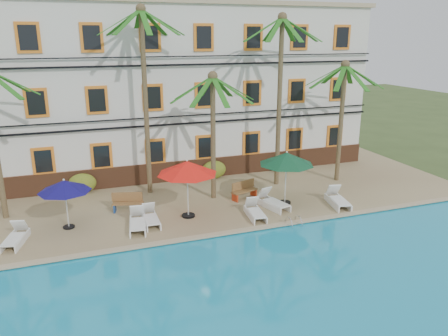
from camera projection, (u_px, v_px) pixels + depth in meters
name	position (u px, v px, depth m)	size (l,w,h in m)	color
ground	(219.00, 230.00, 19.95)	(100.00, 100.00, 0.00)	#384C23
pool_deck	(190.00, 192.00, 24.43)	(30.00, 12.00, 0.25)	tan
swimming_pool	(292.00, 318.00, 13.61)	(26.00, 12.00, 0.20)	#1993BB
pool_coping	(226.00, 233.00, 19.06)	(30.00, 0.35, 0.06)	tan
hotel_building	(167.00, 88.00, 27.39)	(25.40, 6.44, 10.22)	silver
palm_b	(144.00, 79.00, 22.33)	(4.35, 4.35, 9.81)	brown
palm_c	(213.00, 117.00, 22.06)	(4.35, 4.35, 6.63)	brown
palm_d	(280.00, 80.00, 23.76)	(4.35, 4.35, 9.48)	brown
palm_e	(342.00, 104.00, 24.87)	(4.35, 4.35, 7.01)	brown
shrub_left	(82.00, 183.00, 23.85)	(1.50, 0.90, 1.10)	#23621C
shrub_mid	(214.00, 170.00, 26.29)	(1.50, 0.90, 1.10)	#23621C
shrub_right	(283.00, 163.00, 27.78)	(1.50, 0.90, 1.10)	#23621C
umbrella_blue	(64.00, 186.00, 19.08)	(2.31, 2.31, 2.32)	black
umbrella_red	(187.00, 168.00, 20.18)	(2.84, 2.84, 2.83)	black
umbrella_green	(287.00, 159.00, 21.82)	(2.79, 2.79, 2.79)	black
lounger_a	(15.00, 237.00, 18.09)	(1.07, 1.92, 0.86)	white
lounger_b	(138.00, 222.00, 19.50)	(0.99, 2.05, 0.93)	white
lounger_c	(150.00, 218.00, 20.02)	(0.68, 1.84, 0.86)	white
lounger_d	(255.00, 211.00, 20.74)	(0.88, 1.91, 0.87)	white
lounger_e	(272.00, 202.00, 21.90)	(1.18, 2.09, 0.94)	white
lounger_f	(337.00, 199.00, 22.19)	(1.10, 2.11, 0.95)	white
bench_left	(128.00, 202.00, 21.41)	(1.57, 0.86, 0.93)	olive
bench_right	(244.00, 190.00, 23.09)	(1.57, 0.92, 0.93)	olive
pool_ladder	(294.00, 224.00, 20.03)	(0.54, 0.74, 0.74)	silver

